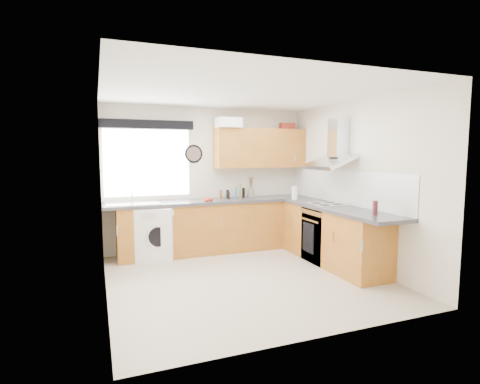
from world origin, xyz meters
name	(u,v)px	position (x,y,z in m)	size (l,w,h in m)	color
ground_plane	(245,278)	(0.00, 0.00, 0.00)	(3.60, 3.60, 0.00)	beige
ceiling	(246,93)	(0.00, 0.00, 2.50)	(3.60, 3.60, 0.02)	white
wall_back	(208,179)	(0.00, 1.80, 1.25)	(3.60, 0.02, 2.50)	silver
wall_front	(320,205)	(0.00, -1.80, 1.25)	(3.60, 0.02, 2.50)	silver
wall_left	(103,193)	(-1.80, 0.00, 1.25)	(0.02, 3.60, 2.50)	silver
wall_right	(356,184)	(1.80, 0.00, 1.25)	(0.02, 3.60, 2.50)	silver
window	(148,163)	(-1.05, 1.79, 1.55)	(1.40, 0.02, 1.10)	white
window_blind	(147,124)	(-1.05, 1.70, 2.18)	(1.50, 0.18, 0.14)	black
splashback	(343,187)	(1.79, 0.30, 1.18)	(0.01, 3.00, 0.54)	white
base_cab_back	(207,228)	(-0.10, 1.51, 0.43)	(3.00, 0.58, 0.86)	#975A1D
base_cab_corner	(290,222)	(1.50, 1.50, 0.43)	(0.60, 0.60, 0.86)	#975A1D
base_cab_right	(332,236)	(1.51, 0.15, 0.43)	(0.58, 2.10, 0.86)	#975A1D
worktop_back	(213,201)	(0.00, 1.50, 0.89)	(3.60, 0.62, 0.05)	#313134
worktop_right	(338,209)	(1.50, 0.00, 0.89)	(0.62, 2.42, 0.05)	#313134
sink	(133,201)	(-1.33, 1.50, 0.95)	(0.84, 0.46, 0.10)	silver
oven	(326,235)	(1.50, 0.30, 0.42)	(0.56, 0.58, 0.85)	black
hob_plate	(327,204)	(1.50, 0.30, 0.92)	(0.52, 0.52, 0.01)	silver
extractor_hood	(334,149)	(1.60, 0.30, 1.77)	(0.52, 0.78, 0.66)	silver
upper_cabinets	(261,148)	(0.95, 1.62, 1.80)	(1.70, 0.35, 0.70)	#975A1D
washing_machine	(156,233)	(-1.00, 1.40, 0.42)	(0.58, 0.56, 0.85)	white
wall_clock	(194,154)	(-0.26, 1.78, 1.70)	(0.32, 0.32, 0.04)	black
casserole	(229,123)	(0.30, 1.52, 2.23)	(0.40, 0.29, 0.17)	white
storage_box	(286,127)	(1.53, 1.72, 2.21)	(0.27, 0.22, 0.12)	#A12D1D
utensil_pot	(251,193)	(0.80, 1.70, 0.98)	(0.10, 0.10, 0.15)	gray
kitchen_roll	(295,193)	(1.35, 1.05, 1.02)	(0.10, 0.10, 0.23)	white
tomato_cluster	(208,200)	(-0.15, 1.30, 0.94)	(0.15, 0.15, 0.07)	#AB1F08
jar_0	(244,193)	(0.61, 1.60, 1.00)	(0.05, 0.05, 0.18)	black
jar_1	(228,194)	(0.34, 1.69, 0.98)	(0.05, 0.05, 0.14)	black
jar_2	(240,191)	(0.54, 1.60, 1.04)	(0.04, 0.04, 0.25)	olive
jar_3	(236,193)	(0.40, 1.45, 1.02)	(0.04, 0.04, 0.22)	#1C5D89
jar_4	(229,195)	(0.29, 1.52, 0.97)	(0.04, 0.04, 0.13)	black
jar_5	(221,194)	(0.15, 1.55, 0.99)	(0.05, 0.05, 0.16)	brown
bottle_0	(375,208)	(1.51, -0.77, 1.00)	(0.07, 0.07, 0.19)	#4D1B22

